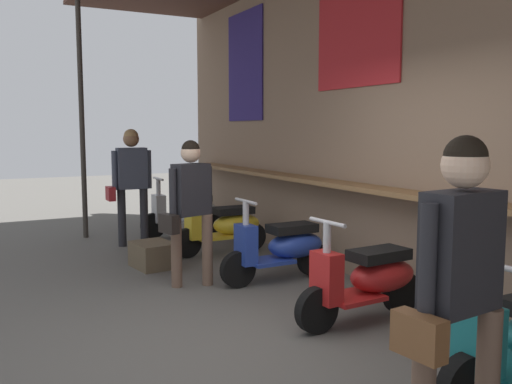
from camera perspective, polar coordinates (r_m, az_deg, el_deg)
name	(u,v)px	position (r m, az deg, el deg)	size (l,w,h in m)	color
ground_plane	(263,342)	(4.64, 0.75, -15.34)	(34.61, 34.61, 0.00)	#56544F
market_stall_facade	(438,79)	(5.46, 18.44, 11.06)	(12.36, 2.70, 3.94)	#7F6651
scooter_silver	(187,212)	(9.09, -7.17, -2.03)	(0.46, 1.40, 0.97)	#B2B5BA
scooter_yellow	(226,226)	(7.70, -3.17, -3.53)	(0.46, 1.40, 0.97)	gold
scooter_blue	(283,247)	(6.31, 2.84, -5.76)	(0.46, 1.40, 0.97)	#233D9E
scooter_red	(369,279)	(5.10, 11.62, -8.86)	(0.48, 1.40, 0.97)	red
shopper_with_handbag	(459,271)	(2.88, 20.33, -7.69)	(0.31, 0.67, 1.70)	brown
shopper_browsing	(131,175)	(8.30, -12.87, 1.79)	(0.26, 0.67, 1.74)	#232328
shopper_passing	(190,199)	(6.02, -6.87, -0.73)	(0.38, 0.65, 1.62)	brown
merchandise_crate	(153,255)	(7.07, -10.65, -6.43)	(0.56, 0.45, 0.32)	brown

